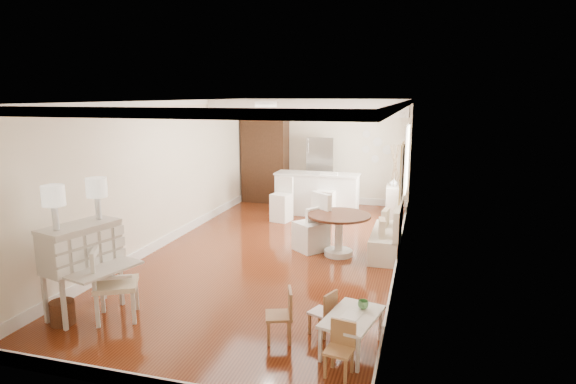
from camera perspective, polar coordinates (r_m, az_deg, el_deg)
The scene contains 20 objects.
room at distance 8.98m, azimuth -0.69°, elevation 5.54°, with size 9.00×9.04×2.82m.
secretary_bureau at distance 7.03m, azimuth -23.15°, elevation -8.45°, with size 0.98×1.00×1.25m, color beige.
gustavian_armchair at distance 6.78m, azimuth -19.69°, elevation -10.12°, with size 0.56×0.56×0.98m, color silver.
wicker_basket at distance 7.02m, azimuth -25.16°, elevation -12.80°, with size 0.31×0.31×0.31m, color brown.
kids_table at distance 5.81m, azimuth 7.57°, elevation -16.22°, with size 0.52×0.87×0.44m, color silver.
kids_chair_a at distance 5.92m, azimuth -1.10°, elevation -14.36°, with size 0.32×0.32×0.66m, color #966A44.
kids_chair_b at distance 6.11m, azimuth 4.07°, elevation -13.95°, with size 0.28×0.28×0.57m, color #9E7047.
kids_chair_c at distance 5.31m, azimuth 6.08°, elevation -18.13°, with size 0.28×0.28×0.58m, color tan.
banquette at distance 9.08m, azimuth 11.58°, elevation -4.22°, with size 0.52×1.60×0.98m, color silver.
dining_table at distance 8.87m, azimuth 6.03°, elevation -5.09°, with size 1.14×1.14×0.78m, color #472417.
slip_chair_near at distance 9.09m, azimuth 2.76°, elevation -3.64°, with size 0.51×0.54×1.09m, color white.
slip_chair_far at distance 9.31m, azimuth 2.35°, elevation -4.12°, with size 0.39×0.40×0.82m, color white.
breakfast_counter at distance 11.85m, azimuth 3.45°, elevation -0.22°, with size 2.05×0.65×1.03m, color white.
bar_stool_left at distance 11.19m, azimuth -0.79°, elevation -0.88°, with size 0.41×0.41×1.03m, color white.
bar_stool_right at distance 11.45m, azimuth 4.56°, elevation -0.50°, with size 0.44×0.44×1.09m, color white.
pantry_cabinet at distance 13.22m, azimuth -2.71°, elevation 3.80°, with size 1.20×0.60×2.30m, color #381E11.
fridge at distance 12.75m, azimuth 5.38°, elevation 2.35°, with size 0.75×0.65×1.80m, color silver.
sideboard at distance 11.89m, azimuth 12.39°, elevation -1.10°, with size 0.35×0.79×0.76m, color silver.
pencil_cup at distance 5.87m, azimuth 8.89°, elevation -13.04°, with size 0.13×0.13×0.10m, color #5DA061.
branch_vase at distance 11.78m, azimuth 12.42°, elevation 1.14°, with size 0.18×0.18×0.19m, color white.
Camera 1 is at (2.59, -8.23, 2.91)m, focal length 30.00 mm.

